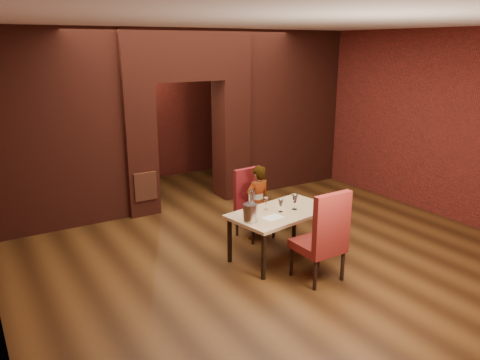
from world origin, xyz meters
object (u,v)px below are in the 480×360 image
Objects in this scene: chair_far at (255,204)px; wine_glass_b at (281,206)px; water_bottle at (252,201)px; potted_plant at (285,214)px; dining_table at (281,234)px; person_seated at (257,203)px; wine_bucket at (250,213)px; chair_near at (318,234)px; wine_glass_c at (295,202)px; wine_glass_a at (266,204)px.

chair_far reaches higher than wine_glass_b.
potted_plant is (1.15, 0.73, -0.64)m from water_bottle.
dining_table is 1.17m from potted_plant.
dining_table is at bearing 79.72° from person_seated.
chair_far is at bearing 53.14° from wine_bucket.
chair_near reaches higher than chair_far.
water_bottle is (-0.58, 0.21, 0.06)m from wine_glass_c.
wine_glass_c is at bearing -120.98° from potted_plant.
wine_bucket is (-0.78, -0.07, 0.01)m from wine_glass_c.
dining_table is 0.81m from chair_near.
person_seated reaches higher than dining_table.
water_bottle is at bearing 45.35° from person_seated.
potted_plant is at bearing 49.25° from wine_glass_b.
wine_bucket is (-0.61, 0.65, 0.20)m from chair_near.
chair_far is at bearing 81.93° from wine_glass_b.
wine_bucket is (-0.43, -0.27, 0.03)m from wine_glass_a.
chair_far is 5.97× the size of wine_glass_a.
wine_glass_c is at bearing 94.44° from person_seated.
chair_far is 0.92× the size of person_seated.
potted_plant is at bearing -169.73° from person_seated.
wine_glass_b is (-0.05, 0.74, 0.17)m from chair_near.
chair_near reaches higher than dining_table.
person_seated reaches higher than chair_far.
dining_table is 0.66m from water_bottle.
wine_glass_a is 0.43× the size of potted_plant.
chair_near is 0.91m from wine_bucket.
wine_bucket is at bearing -147.68° from wine_glass_a.
chair_near is at bearing -98.39° from dining_table.
wine_bucket reaches higher than wine_glass_c.
chair_far reaches higher than wine_glass_c.
wine_bucket is 0.73× the size of water_bottle.
wine_bucket is at bearing -131.16° from chair_far.
wine_bucket is at bearing -125.34° from water_bottle.
person_seated reaches higher than wine_glass_c.
person_seated is 2.80× the size of potted_plant.
person_seated is at bearing 67.25° from wine_glass_a.
wine_glass_a is at bearing 62.93° from person_seated.
water_bottle is at bearing 54.66° from wine_bucket.
wine_glass_b is (-0.03, -0.03, 0.44)m from dining_table.
wine_glass_c is at bearing -20.06° from water_bottle.
chair_near is at bearing -79.30° from wine_glass_a.
person_seated is (-0.01, -0.07, 0.05)m from chair_far.
water_bottle is (-0.36, 0.19, 0.07)m from wine_glass_b.
person_seated is at bearing 51.27° from wine_bucket.
dining_table is at bearing 11.37° from wine_bucket.
wine_glass_c reaches higher than potted_plant.
potted_plant is (0.79, 0.91, -0.57)m from wine_glass_b.
dining_table is 0.81m from chair_far.
dining_table is 1.25× the size of person_seated.
person_seated is 0.77m from wine_glass_b.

